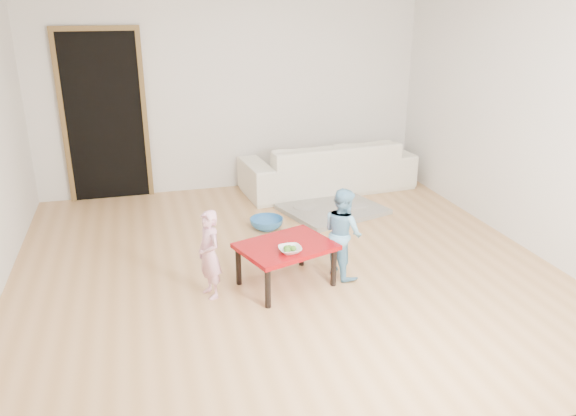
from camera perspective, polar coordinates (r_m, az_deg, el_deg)
name	(u,v)px	position (r m, az deg, el deg)	size (l,w,h in m)	color
floor	(282,264)	(5.44, -0.56, -5.72)	(5.00, 5.00, 0.01)	tan
back_wall	(232,90)	(7.40, -5.69, 11.85)	(5.00, 0.02, 2.60)	silver
right_wall	(525,117)	(6.12, 22.91, 8.54)	(0.02, 5.00, 2.60)	silver
doorway	(105,118)	(7.33, -18.12, 8.68)	(1.02, 0.08, 2.11)	brown
sofa	(328,165)	(7.48, 4.04, 4.34)	(2.24, 0.88, 0.66)	white
cushion	(298,158)	(7.18, 1.02, 5.05)	(0.44, 0.40, 0.12)	orange
red_table	(286,265)	(4.98, -0.20, -5.78)	(0.79, 0.59, 0.39)	#93080C
bowl	(290,250)	(4.74, 0.21, -4.26)	(0.19, 0.19, 0.05)	white
broccoli	(290,249)	(4.74, 0.21, -4.21)	(0.12, 0.12, 0.06)	#2D5919
child_pink	(209,254)	(4.77, -7.99, -4.70)	(0.28, 0.19, 0.77)	pink
child_blue	(343,233)	(5.10, 5.59, -2.51)	(0.41, 0.32, 0.84)	#5FABDC
basin	(267,223)	(6.24, -2.19, -1.57)	(0.37, 0.37, 0.12)	#2E6FB0
blanket	(333,209)	(6.76, 4.56, -0.13)	(1.09, 0.91, 0.05)	#9D968A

